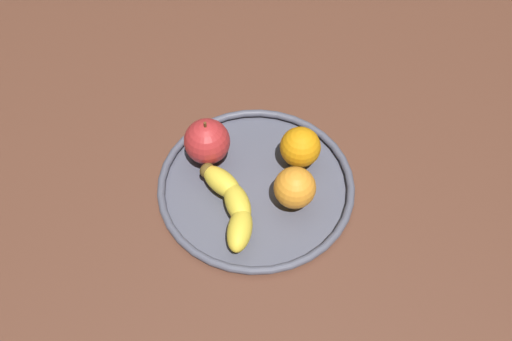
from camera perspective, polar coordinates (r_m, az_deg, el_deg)
name	(u,v)px	position (r cm, az deg, el deg)	size (l,w,h in cm)	color
ground_plane	(256,195)	(89.60, 0.00, -2.54)	(146.38, 146.38, 4.00)	brown
fruit_bowl	(256,185)	(87.18, 0.00, -1.49)	(30.74, 30.74, 1.80)	#505161
banana	(232,203)	(82.28, -2.50, -3.33)	(16.00, 9.62, 3.55)	yellow
apple	(207,141)	(86.94, -5.02, 2.98)	(7.23, 7.23, 8.03)	#B82B2D
orange_back_right	(295,188)	(82.22, 3.98, -1.76)	(6.31, 6.31, 6.31)	orange
orange_center	(300,147)	(86.71, 4.54, 2.40)	(6.39, 6.39, 6.39)	orange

